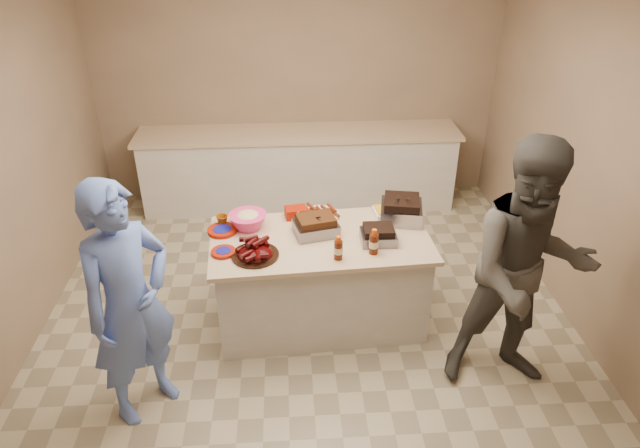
{
  "coord_description": "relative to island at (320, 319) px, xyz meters",
  "views": [
    {
      "loc": [
        -0.14,
        -3.79,
        3.19
      ],
      "look_at": [
        0.11,
        0.1,
        0.92
      ],
      "focal_mm": 32.0,
      "sensor_mm": 36.0,
      "label": 1
    }
  ],
  "objects": [
    {
      "name": "basket_stack",
      "position": [
        -0.18,
        0.35,
        0.82
      ],
      "size": [
        0.19,
        0.16,
        0.09
      ],
      "primitive_type": "cube",
      "rotation": [
        0.0,
        0.0,
        0.14
      ],
      "color": "#8B1404",
      "rests_on": "island"
    },
    {
      "name": "pulled_pork_tray",
      "position": [
        -0.03,
        0.07,
        0.82
      ],
      "size": [
        0.39,
        0.32,
        0.1
      ],
      "primitive_type": "cube",
      "rotation": [
        0.0,
        0.0,
        0.23
      ],
      "color": "#47230F",
      "rests_on": "island"
    },
    {
      "name": "plastic_cup",
      "position": [
        -0.79,
        0.26,
        0.82
      ],
      "size": [
        0.1,
        0.09,
        0.09
      ],
      "primitive_type": "imported",
      "rotation": [
        0.0,
        0.0,
        0.06
      ],
      "color": "#874608",
      "rests_on": "island"
    },
    {
      "name": "island",
      "position": [
        0.0,
        0.0,
        0.0
      ],
      "size": [
        1.79,
        1.02,
        0.82
      ],
      "primitive_type": null,
      "rotation": [
        0.0,
        0.0,
        0.06
      ],
      "color": "silver",
      "rests_on": "ground"
    },
    {
      "name": "back_counter",
      "position": [
        -0.11,
        2.15,
        0.45
      ],
      "size": [
        3.6,
        0.64,
        0.9
      ],
      "primitive_type": null,
      "color": "silver",
      "rests_on": "ground"
    },
    {
      "name": "bbq_bottle_b",
      "position": [
        0.39,
        -0.24,
        0.82
      ],
      "size": [
        0.07,
        0.07,
        0.21
      ],
      "primitive_type": "cylinder",
      "rotation": [
        0.0,
        0.0,
        0.06
      ],
      "color": "#471708",
      "rests_on": "island"
    },
    {
      "name": "plate_stack_large",
      "position": [
        -0.78,
        0.14,
        0.82
      ],
      "size": [
        0.25,
        0.25,
        0.03
      ],
      "primitive_type": "cylinder",
      "rotation": [
        0.0,
        0.0,
        0.06
      ],
      "color": "#8B1404",
      "rests_on": "island"
    },
    {
      "name": "roasting_pan",
      "position": [
        0.69,
        0.26,
        0.82
      ],
      "size": [
        0.39,
        0.39,
        0.13
      ],
      "primitive_type": "cube",
      "rotation": [
        0.0,
        0.0,
        -0.18
      ],
      "color": "gray",
      "rests_on": "island"
    },
    {
      "name": "mustard_bottle",
      "position": [
        -0.17,
        0.23,
        0.82
      ],
      "size": [
        0.05,
        0.05,
        0.13
      ],
      "primitive_type": "cylinder",
      "rotation": [
        0.0,
        0.0,
        0.06
      ],
      "color": "#F2B406",
      "rests_on": "island"
    },
    {
      "name": "sausage_plate",
      "position": [
        0.02,
        0.36,
        0.82
      ],
      "size": [
        0.42,
        0.42,
        0.05
      ],
      "primitive_type": "cylinder",
      "rotation": [
        0.0,
        0.0,
        0.36
      ],
      "color": "silver",
      "rests_on": "island"
    },
    {
      "name": "plate_stack_small",
      "position": [
        -0.75,
        -0.18,
        0.82
      ],
      "size": [
        0.2,
        0.2,
        0.03
      ],
      "primitive_type": "cylinder",
      "rotation": [
        0.0,
        0.0,
        0.06
      ],
      "color": "#8B1404",
      "rests_on": "island"
    },
    {
      "name": "guest_gray",
      "position": [
        1.36,
        -0.75,
        0.0
      ],
      "size": [
        1.02,
        1.96,
        0.73
      ],
      "primitive_type": "imported",
      "rotation": [
        0.0,
        0.0,
        -0.04
      ],
      "color": "#4F4C47",
      "rests_on": "ground"
    },
    {
      "name": "bbq_bottle_a",
      "position": [
        0.11,
        -0.3,
        0.82
      ],
      "size": [
        0.07,
        0.07,
        0.19
      ],
      "primitive_type": "cylinder",
      "rotation": [
        0.0,
        0.0,
        0.06
      ],
      "color": "#471708",
      "rests_on": "island"
    },
    {
      "name": "brisket_tray",
      "position": [
        0.45,
        -0.08,
        0.82
      ],
      "size": [
        0.27,
        0.23,
        0.08
      ],
      "primitive_type": "cube",
      "rotation": [
        0.0,
        0.0,
        -0.01
      ],
      "color": "black",
      "rests_on": "island"
    },
    {
      "name": "room",
      "position": [
        -0.11,
        -0.05,
        0.0
      ],
      "size": [
        4.5,
        5.0,
        2.7
      ],
      "primitive_type": null,
      "color": "#91775E",
      "rests_on": "ground"
    },
    {
      "name": "coleslaw_bowl",
      "position": [
        -0.58,
        0.2,
        0.82
      ],
      "size": [
        0.33,
        0.33,
        0.21
      ],
      "primitive_type": null,
      "rotation": [
        0.0,
        0.0,
        0.06
      ],
      "color": "#E23279",
      "rests_on": "island"
    },
    {
      "name": "sauce_bowl",
      "position": [
        0.01,
        0.19,
        0.82
      ],
      "size": [
        0.15,
        0.06,
        0.15
      ],
      "primitive_type": "imported",
      "rotation": [
        0.0,
        0.0,
        0.06
      ],
      "color": "silver",
      "rests_on": "island"
    },
    {
      "name": "rib_platter",
      "position": [
        -0.51,
        -0.23,
        0.82
      ],
      "size": [
        0.43,
        0.43,
        0.14
      ],
      "primitive_type": null,
      "rotation": [
        0.0,
        0.0,
        -0.21
      ],
      "color": "#3E0304",
      "rests_on": "island"
    },
    {
      "name": "mac_cheese_dish",
      "position": [
        0.61,
        0.33,
        0.82
      ],
      "size": [
        0.29,
        0.23,
        0.07
      ],
      "primitive_type": "cube",
      "rotation": [
        0.0,
        0.0,
        0.11
      ],
      "color": "yellow",
      "rests_on": "island"
    },
    {
      "name": "guest_blue",
      "position": [
        -1.29,
        -0.85,
        0.0
      ],
      "size": [
        1.74,
        1.67,
        0.42
      ],
      "primitive_type": "imported",
      "rotation": [
        0.0,
        0.0,
        0.83
      ],
      "color": "#5D7DD8",
      "rests_on": "ground"
    }
  ]
}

